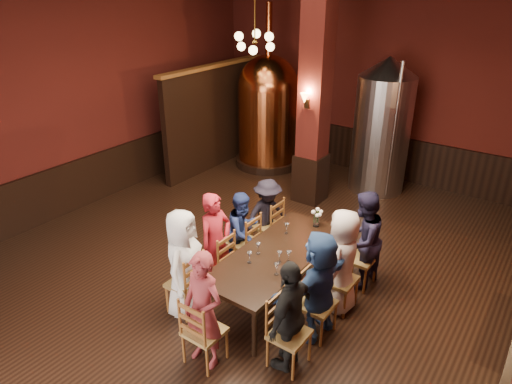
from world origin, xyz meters
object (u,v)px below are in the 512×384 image
Objects in this scene: person_2 at (243,231)px; steel_vessel at (382,126)px; dining_table at (277,256)px; person_0 at (183,263)px; rose_vase at (317,215)px; copper_kettle at (268,110)px; person_1 at (216,243)px.

person_2 is 4.28m from steel_vessel.
person_0 is (-0.86, -0.99, 0.10)m from dining_table.
person_2 is (0.01, 1.33, -0.13)m from person_0.
rose_vase is at bearing -51.32° from person_2.
copper_kettle reaches higher than steel_vessel.
steel_vessel is at bearing 96.21° from rose_vase.
steel_vessel reaches higher than dining_table.
person_1 reaches higher than rose_vase.
person_1 is 0.67m from person_2.
copper_kettle is 12.38× the size of rose_vase.
dining_table is at bearing -108.53° from person_2.
copper_kettle is at bearing 125.94° from dining_table.
person_1 is (0.00, 0.67, -0.01)m from person_0.
dining_table is 4.58m from steel_vessel.
person_1 reaches higher than dining_table.
person_2 is 4.29× the size of rose_vase.
person_1 is at bearing -125.08° from rose_vase.
steel_vessel is 3.56m from rose_vase.
person_1 is 1.63m from rose_vase.
steel_vessel is at bearing 94.19° from dining_table.
person_0 is 1.01× the size of person_1.
dining_table is at bearing -94.47° from rose_vase.
person_1 reaches higher than person_2.
rose_vase is (0.93, 1.32, 0.17)m from person_1.
rose_vase is at bearing 85.86° from dining_table.
person_2 is 1.18m from rose_vase.
copper_kettle is at bearing 32.42° from person_2.
rose_vase is (0.38, -3.51, -0.49)m from steel_vessel.
person_2 is (0.00, 0.66, -0.12)m from person_1.
person_2 is at bearing -97.43° from steel_vessel.
person_0 is 5.80m from copper_kettle.
person_1 is at bearing -21.18° from person_0.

